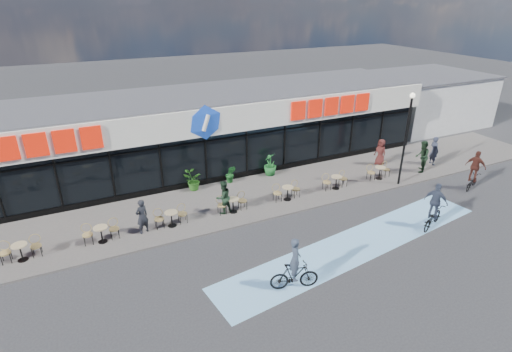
# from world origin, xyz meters

# --- Properties ---
(ground) EXTENTS (120.00, 120.00, 0.00)m
(ground) POSITION_xyz_m (0.00, 0.00, 0.00)
(ground) COLOR #28282B
(ground) RESTS_ON ground
(sidewalk) EXTENTS (44.00, 5.00, 0.10)m
(sidewalk) POSITION_xyz_m (0.00, 4.50, 0.05)
(sidewalk) COLOR #56504C
(sidewalk) RESTS_ON ground
(bike_lane) EXTENTS (14.17, 4.13, 0.01)m
(bike_lane) POSITION_xyz_m (4.00, -1.50, 0.01)
(bike_lane) COLOR #76B2E0
(bike_lane) RESTS_ON ground
(building) EXTENTS (30.60, 6.57, 4.75)m
(building) POSITION_xyz_m (-0.00, 9.93, 2.34)
(building) COLOR black
(building) RESTS_ON ground
(neighbour_building) EXTENTS (9.20, 7.20, 4.11)m
(neighbour_building) POSITION_xyz_m (20.50, 11.00, 2.06)
(neighbour_building) COLOR beige
(neighbour_building) RESTS_ON ground
(lamp_post) EXTENTS (0.28, 0.28, 5.22)m
(lamp_post) POSITION_xyz_m (9.88, 2.30, 3.20)
(lamp_post) COLOR black
(lamp_post) RESTS_ON sidewalk
(bistro_set_1) EXTENTS (1.54, 0.62, 0.90)m
(bistro_set_1) POSITION_xyz_m (-9.15, 3.41, 0.56)
(bistro_set_1) COLOR tan
(bistro_set_1) RESTS_ON sidewalk
(bistro_set_2) EXTENTS (1.54, 0.62, 0.90)m
(bistro_set_2) POSITION_xyz_m (-6.06, 3.41, 0.56)
(bistro_set_2) COLOR tan
(bistro_set_2) RESTS_ON sidewalk
(bistro_set_3) EXTENTS (1.54, 0.62, 0.90)m
(bistro_set_3) POSITION_xyz_m (-2.98, 3.41, 0.56)
(bistro_set_3) COLOR tan
(bistro_set_3) RESTS_ON sidewalk
(bistro_set_4) EXTENTS (1.54, 0.62, 0.90)m
(bistro_set_4) POSITION_xyz_m (0.10, 3.41, 0.56)
(bistro_set_4) COLOR tan
(bistro_set_4) RESTS_ON sidewalk
(bistro_set_5) EXTENTS (1.54, 0.62, 0.90)m
(bistro_set_5) POSITION_xyz_m (3.19, 3.41, 0.56)
(bistro_set_5) COLOR tan
(bistro_set_5) RESTS_ON sidewalk
(bistro_set_6) EXTENTS (1.54, 0.62, 0.90)m
(bistro_set_6) POSITION_xyz_m (6.27, 3.41, 0.56)
(bistro_set_6) COLOR tan
(bistro_set_6) RESTS_ON sidewalk
(bistro_set_7) EXTENTS (1.54, 0.62, 0.90)m
(bistro_set_7) POSITION_xyz_m (9.35, 3.41, 0.56)
(bistro_set_7) COLOR tan
(bistro_set_7) RESTS_ON sidewalk
(potted_plant_left) EXTENTS (1.20, 1.12, 1.10)m
(potted_plant_left) POSITION_xyz_m (-0.96, 6.55, 0.65)
(potted_plant_left) COLOR #235518
(potted_plant_left) RESTS_ON sidewalk
(potted_plant_mid) EXTENTS (0.73, 0.69, 1.05)m
(potted_plant_mid) POSITION_xyz_m (1.29, 6.57, 0.62)
(potted_plant_mid) COLOR #164D1C
(potted_plant_mid) RESTS_ON sidewalk
(potted_plant_right) EXTENTS (1.09, 1.09, 1.38)m
(potted_plant_right) POSITION_xyz_m (3.83, 6.56, 0.79)
(potted_plant_right) COLOR #17501F
(potted_plant_right) RESTS_ON sidewalk
(patron_left) EXTENTS (0.71, 0.60, 1.65)m
(patron_left) POSITION_xyz_m (-4.28, 3.32, 0.93)
(patron_left) COLOR black
(patron_left) RESTS_ON sidewalk
(patron_right) EXTENTS (0.97, 0.85, 1.71)m
(patron_right) POSITION_xyz_m (-0.35, 3.46, 0.95)
(patron_right) COLOR #1A2F1E
(patron_right) RESTS_ON sidewalk
(pedestrian_a) EXTENTS (0.60, 0.87, 1.69)m
(pedestrian_a) POSITION_xyz_m (10.81, 5.00, 0.94)
(pedestrian_a) COLOR #3C1715
(pedestrian_a) RESTS_ON sidewalk
(pedestrian_b) EXTENTS (0.53, 0.72, 1.83)m
(pedestrian_b) POSITION_xyz_m (13.91, 3.63, 1.01)
(pedestrian_b) COLOR #272D3D
(pedestrian_b) RESTS_ON sidewalk
(pedestrian_c) EXTENTS (1.20, 1.17, 1.95)m
(pedestrian_c) POSITION_xyz_m (12.32, 3.09, 1.08)
(pedestrian_c) COLOR black
(pedestrian_c) RESTS_ON sidewalk
(cyclist_a) EXTENTS (2.00, 1.35, 2.24)m
(cyclist_a) POSITION_xyz_m (8.03, -1.80, 0.83)
(cyclist_a) COLOR black
(cyclist_a) RESTS_ON ground
(cyclist_b) EXTENTS (1.69, 1.14, 2.25)m
(cyclist_b) POSITION_xyz_m (13.25, 0.23, 0.91)
(cyclist_b) COLOR black
(cyclist_b) RESTS_ON ground
(cyclist_c) EXTENTS (1.90, 1.02, 2.16)m
(cyclist_c) POSITION_xyz_m (0.03, -2.77, 0.77)
(cyclist_c) COLOR black
(cyclist_c) RESTS_ON ground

